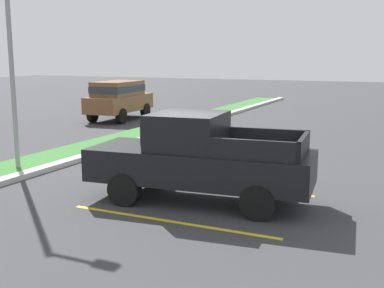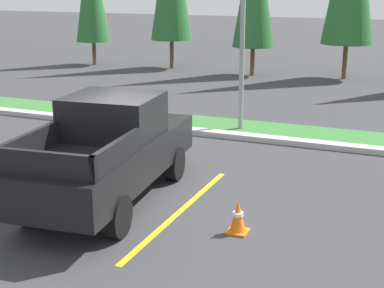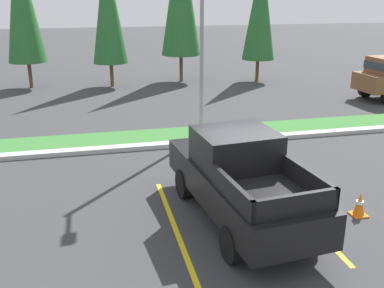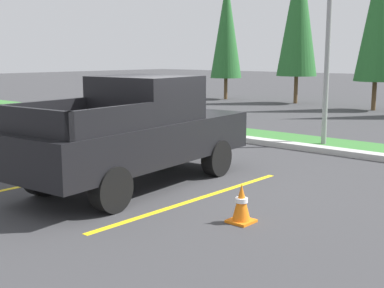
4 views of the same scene
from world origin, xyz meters
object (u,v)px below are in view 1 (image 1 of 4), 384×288
Objects in this scene: street_light at (13,28)px; pickup_truck_main at (198,158)px; suv_distant at (119,97)px; traffic_cone at (257,167)px.

pickup_truck_main is at bearing -96.39° from street_light.
street_light is at bearing 83.61° from pickup_truck_main.
pickup_truck_main and suv_distant have the same top height.
street_light is 12.13× the size of traffic_cone.
suv_distant is at bearing 49.66° from traffic_cone.
pickup_truck_main is 8.98× the size of traffic_cone.
traffic_cone is (-8.98, -10.58, -0.95)m from suv_distant.
suv_distant is 12.18m from street_light.
suv_distant is at bearing 19.04° from street_light.
suv_distant is at bearing 40.24° from pickup_truck_main.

